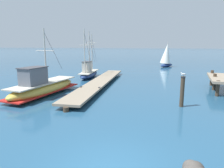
% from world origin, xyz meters
% --- Properties ---
extents(floating_dock, '(3.15, 17.00, 0.53)m').
position_xyz_m(floating_dock, '(-4.89, 13.39, 0.36)').
color(floating_dock, gray).
rests_on(floating_dock, ground).
extents(fishing_boat_0, '(2.64, 7.50, 5.25)m').
position_xyz_m(fishing_boat_0, '(-7.97, 8.34, 0.71)').
color(fishing_boat_0, gold).
rests_on(fishing_boat_0, ground).
extents(fishing_boat_1, '(1.99, 6.69, 5.68)m').
position_xyz_m(fishing_boat_1, '(-7.73, 17.56, 0.64)').
color(fishing_boat_1, navy).
rests_on(fishing_boat_1, ground).
extents(mooring_piling, '(0.30, 0.30, 2.00)m').
position_xyz_m(mooring_piling, '(2.57, 8.03, 1.04)').
color(mooring_piling, '#3D3023').
rests_on(mooring_piling, ground).
extents(perched_seagull, '(0.38, 0.15, 0.26)m').
position_xyz_m(perched_seagull, '(2.58, 8.03, 2.15)').
color(perched_seagull, gold).
rests_on(perched_seagull, mooring_piling).
extents(distant_sailboat, '(2.81, 3.65, 4.53)m').
position_xyz_m(distant_sailboat, '(1.07, 32.67, 1.99)').
color(distant_sailboat, navy).
rests_on(distant_sailboat, ground).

